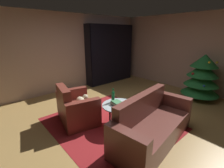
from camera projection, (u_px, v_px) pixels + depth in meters
ground_plane at (118, 118)px, 3.81m from camera, size 7.64×7.64×0.00m
wall_back at (187, 53)px, 5.44m from camera, size 5.39×0.06×2.55m
wall_left at (64, 53)px, 5.32m from camera, size 0.06×6.49×2.55m
area_rug at (111, 124)px, 3.56m from camera, size 2.59×2.31×0.01m
bookshelf_unit at (113, 54)px, 6.41m from camera, size 0.39×2.07×2.22m
armchair_red at (76, 109)px, 3.58m from camera, size 1.11×0.92×0.85m
couch_red at (152, 126)px, 2.96m from camera, size 0.97×2.00×0.86m
coffee_table at (119, 107)px, 3.40m from camera, size 0.72×0.72×0.47m
book_stack_on_table at (116, 103)px, 3.37m from camera, size 0.24×0.20×0.08m
bottle_on_table at (113, 97)px, 3.50m from camera, size 0.07×0.07×0.31m
decorated_tree at (202, 77)px, 4.71m from camera, size 1.06×1.06×1.35m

